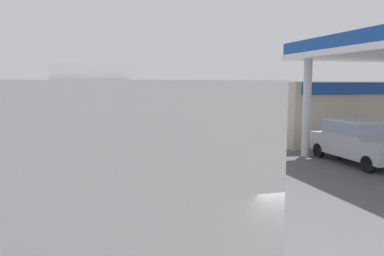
% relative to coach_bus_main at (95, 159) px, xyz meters
% --- Properties ---
extents(ground, '(120.00, 120.00, 0.00)m').
position_rel_coach_bus_main_xyz_m(ground, '(2.27, 15.60, -1.72)').
color(ground, '#4C4C51').
extents(lane_divider_stripe, '(0.16, 50.00, 0.01)m').
position_rel_coach_bus_main_xyz_m(lane_divider_stripe, '(2.27, 10.60, -1.72)').
color(lane_divider_stripe, '#D8CC4C').
rests_on(lane_divider_stripe, ground).
extents(coach_bus_main, '(2.60, 11.04, 3.69)m').
position_rel_coach_bus_main_xyz_m(coach_bus_main, '(0.00, 0.00, 0.00)').
color(coach_bus_main, white).
rests_on(coach_bus_main, ground).
extents(gas_station_roadside, '(9.10, 11.95, 5.10)m').
position_rel_coach_bus_main_xyz_m(gas_station_roadside, '(13.13, 8.01, 0.91)').
color(gas_station_roadside, '#194799').
rests_on(gas_station_roadside, ground).
extents(car_at_pump, '(1.70, 4.20, 1.82)m').
position_rel_coach_bus_main_xyz_m(car_at_pump, '(10.65, 4.72, -0.71)').
color(car_at_pump, '#B2B2B7').
rests_on(car_at_pump, ground).
extents(minibus_opposing_lane, '(2.04, 6.13, 2.44)m').
position_rel_coach_bus_main_xyz_m(minibus_opposing_lane, '(4.58, 16.76, -0.25)').
color(minibus_opposing_lane, teal).
rests_on(minibus_opposing_lane, ground).
extents(pedestrian_near_pump, '(0.55, 0.22, 1.66)m').
position_rel_coach_bus_main_xyz_m(pedestrian_near_pump, '(8.31, 7.26, -0.79)').
color(pedestrian_near_pump, '#33333F').
rests_on(pedestrian_near_pump, ground).
extents(pedestrian_by_shop, '(0.55, 0.22, 1.66)m').
position_rel_coach_bus_main_xyz_m(pedestrian_by_shop, '(10.46, 5.50, -0.79)').
color(pedestrian_by_shop, '#33333F').
rests_on(pedestrian_by_shop, ground).
extents(car_trailing_behind_bus, '(1.70, 4.20, 1.82)m').
position_rel_coach_bus_main_xyz_m(car_trailing_behind_bus, '(0.51, 17.52, -0.71)').
color(car_trailing_behind_bus, black).
rests_on(car_trailing_behind_bus, ground).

